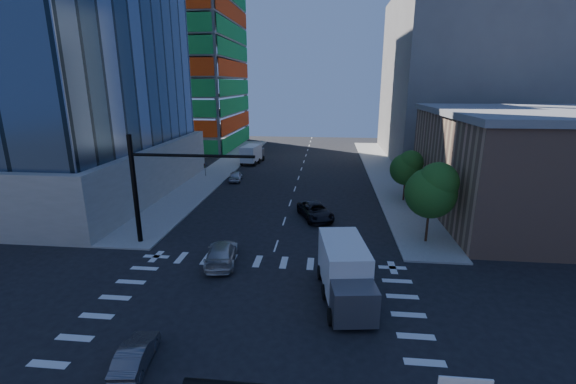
# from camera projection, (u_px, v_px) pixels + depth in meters

# --- Properties ---
(ground) EXTENTS (160.00, 160.00, 0.00)m
(ground) POSITION_uv_depth(u_px,v_px,m) (246.00, 337.00, 20.40)
(ground) COLOR black
(ground) RESTS_ON ground
(road_markings) EXTENTS (20.00, 20.00, 0.01)m
(road_markings) POSITION_uv_depth(u_px,v_px,m) (246.00, 337.00, 20.40)
(road_markings) COLOR silver
(road_markings) RESTS_ON ground
(sidewalk_ne) EXTENTS (5.00, 60.00, 0.15)m
(sidewalk_ne) POSITION_uv_depth(u_px,v_px,m) (384.00, 173.00, 57.42)
(sidewalk_ne) COLOR gray
(sidewalk_ne) RESTS_ON ground
(sidewalk_nw) EXTENTS (5.00, 60.00, 0.15)m
(sidewalk_nw) POSITION_uv_depth(u_px,v_px,m) (221.00, 169.00, 59.91)
(sidewalk_nw) COLOR gray
(sidewalk_nw) RESTS_ON ground
(construction_building) EXTENTS (25.16, 34.50, 70.60)m
(construction_building) POSITION_uv_depth(u_px,v_px,m) (171.00, 22.00, 75.73)
(construction_building) COLOR slate
(construction_building) RESTS_ON ground
(commercial_building) EXTENTS (20.50, 22.50, 10.60)m
(commercial_building) POSITION_uv_depth(u_px,v_px,m) (543.00, 165.00, 37.51)
(commercial_building) COLOR tan
(commercial_building) RESTS_ON ground
(bg_building_ne) EXTENTS (24.00, 30.00, 28.00)m
(bg_building_ne) POSITION_uv_depth(u_px,v_px,m) (463.00, 77.00, 66.54)
(bg_building_ne) COLOR slate
(bg_building_ne) RESTS_ON ground
(signal_mast_nw) EXTENTS (10.20, 0.40, 9.00)m
(signal_mast_nw) POSITION_uv_depth(u_px,v_px,m) (151.00, 180.00, 30.91)
(signal_mast_nw) COLOR black
(signal_mast_nw) RESTS_ON sidewalk_nw
(tree_south) EXTENTS (4.16, 4.16, 6.82)m
(tree_south) POSITION_uv_depth(u_px,v_px,m) (433.00, 190.00, 31.17)
(tree_south) COLOR #382316
(tree_south) RESTS_ON sidewalk_ne
(tree_north) EXTENTS (3.54, 3.52, 5.78)m
(tree_north) POSITION_uv_depth(u_px,v_px,m) (407.00, 167.00, 42.82)
(tree_north) COLOR #382316
(tree_north) RESTS_ON sidewalk_ne
(car_nb_far) EXTENTS (4.29, 6.01, 1.52)m
(car_nb_far) POSITION_uv_depth(u_px,v_px,m) (315.00, 211.00, 38.20)
(car_nb_far) COLOR black
(car_nb_far) RESTS_ON ground
(car_sb_near) EXTENTS (2.91, 5.53, 1.53)m
(car_sb_near) POSITION_uv_depth(u_px,v_px,m) (222.00, 253.00, 28.71)
(car_sb_near) COLOR #B5B5B5
(car_sb_near) RESTS_ON ground
(car_sb_mid) EXTENTS (2.10, 4.23, 1.38)m
(car_sb_mid) POSITION_uv_depth(u_px,v_px,m) (236.00, 176.00, 53.10)
(car_sb_mid) COLOR #BBBCC3
(car_sb_mid) RESTS_ON ground
(car_sb_cross) EXTENTS (1.76, 3.83, 1.22)m
(car_sb_cross) POSITION_uv_depth(u_px,v_px,m) (136.00, 355.00, 18.18)
(car_sb_cross) COLOR #505055
(car_sb_cross) RESTS_ON ground
(box_truck_near) EXTENTS (3.65, 6.84, 3.42)m
(box_truck_near) POSITION_uv_depth(u_px,v_px,m) (346.00, 278.00, 23.47)
(box_truck_near) COLOR black
(box_truck_near) RESTS_ON ground
(box_truck_far) EXTENTS (3.22, 6.19, 3.11)m
(box_truck_far) POSITION_uv_depth(u_px,v_px,m) (253.00, 155.00, 64.81)
(box_truck_far) COLOR black
(box_truck_far) RESTS_ON ground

